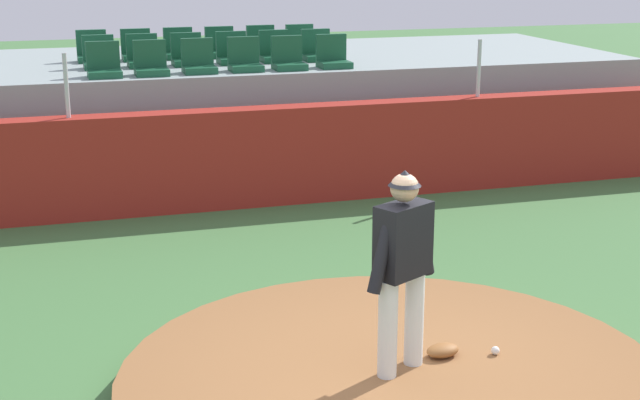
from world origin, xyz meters
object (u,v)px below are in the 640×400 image
(stadium_chair_8, at_px, (187,55))
(stadium_chair_3, at_px, (245,60))
(baseball, at_px, (495,351))
(stadium_chair_12, at_px, (92,52))
(stadium_chair_4, at_px, (288,59))
(stadium_chair_13, at_px, (137,50))
(stadium_chair_14, at_px, (179,49))
(stadium_chair_17, at_px, (301,45))
(stadium_chair_11, at_px, (317,51))
(stadium_chair_16, at_px, (262,46))
(stadium_chair_6, at_px, (99,58))
(stadium_chair_0, at_px, (104,66))
(stadium_chair_9, at_px, (232,54))
(stadium_chair_10, at_px, (275,52))
(stadium_chair_1, at_px, (151,64))
(pitcher, at_px, (403,257))
(stadium_chair_2, at_px, (199,62))
(stadium_chair_15, at_px, (221,48))
(stadium_chair_7, at_px, (143,57))
(fielding_glove, at_px, (443,350))
(stadium_chair_5, at_px, (333,57))

(stadium_chair_8, bearing_deg, stadium_chair_3, 130.12)
(baseball, height_order, stadium_chair_12, stadium_chair_12)
(stadium_chair_4, relative_size, stadium_chair_13, 1.00)
(stadium_chair_14, distance_m, stadium_chair_17, 2.10)
(stadium_chair_11, height_order, stadium_chair_16, same)
(stadium_chair_6, bearing_deg, stadium_chair_3, 156.50)
(stadium_chair_3, relative_size, stadium_chair_16, 1.00)
(stadium_chair_3, distance_m, stadium_chair_14, 1.94)
(stadium_chair_0, distance_m, stadium_chair_4, 2.76)
(stadium_chair_8, distance_m, stadium_chair_9, 0.72)
(stadium_chair_10, bearing_deg, stadium_chair_14, -32.02)
(stadium_chair_3, xyz_separation_m, stadium_chair_11, (1.39, 0.87, 0.00))
(stadium_chair_13, bearing_deg, stadium_chair_1, 90.66)
(pitcher, distance_m, stadium_chair_17, 9.26)
(stadium_chair_2, xyz_separation_m, stadium_chair_15, (0.67, 1.77, 0.00))
(stadium_chair_15, bearing_deg, stadium_chair_1, 52.69)
(stadium_chair_2, bearing_deg, stadium_chair_3, -179.44)
(pitcher, xyz_separation_m, stadium_chair_0, (-1.79, 7.29, 0.67))
(stadium_chair_10, bearing_deg, stadium_chair_16, -89.25)
(stadium_chair_3, distance_m, stadium_chair_8, 1.14)
(baseball, xyz_separation_m, stadium_chair_10, (0.10, 8.20, 1.62))
(stadium_chair_2, xyz_separation_m, stadium_chair_7, (-0.72, 0.91, 0.00))
(stadium_chair_15, bearing_deg, stadium_chair_11, 148.08)
(fielding_glove, distance_m, stadium_chair_16, 9.15)
(stadium_chair_9, height_order, stadium_chair_12, same)
(stadium_chair_16, bearing_deg, stadium_chair_8, 32.92)
(stadium_chair_2, relative_size, stadium_chair_10, 1.00)
(fielding_glove, distance_m, stadium_chair_13, 9.24)
(stadium_chair_12, bearing_deg, stadium_chair_1, 111.87)
(stadium_chair_8, distance_m, stadium_chair_11, 2.13)
(stadium_chair_2, height_order, stadium_chair_16, same)
(baseball, distance_m, stadium_chair_4, 7.44)
(baseball, bearing_deg, stadium_chair_6, 108.11)
(fielding_glove, bearing_deg, stadium_chair_12, 93.87)
(stadium_chair_2, relative_size, stadium_chair_11, 1.00)
(stadium_chair_1, height_order, stadium_chair_14, same)
(fielding_glove, relative_size, stadium_chair_2, 0.60)
(stadium_chair_2, distance_m, stadium_chair_14, 1.80)
(stadium_chair_3, distance_m, stadium_chair_16, 1.92)
(stadium_chair_13, bearing_deg, stadium_chair_8, 128.19)
(stadium_chair_2, relative_size, stadium_chair_3, 1.00)
(stadium_chair_2, bearing_deg, stadium_chair_8, -87.82)
(stadium_chair_12, height_order, stadium_chair_14, same)
(stadium_chair_2, relative_size, stadium_chair_5, 1.00)
(stadium_chair_6, bearing_deg, stadium_chair_5, 165.14)
(stadium_chair_0, relative_size, stadium_chair_10, 1.00)
(stadium_chair_4, xyz_separation_m, stadium_chair_8, (-1.41, 0.91, 0.00))
(stadium_chair_9, relative_size, stadium_chair_16, 1.00)
(stadium_chair_6, xyz_separation_m, stadium_chair_14, (1.36, 0.88, 0.00))
(stadium_chair_6, xyz_separation_m, stadium_chair_7, (0.67, -0.01, 0.00))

